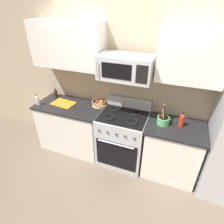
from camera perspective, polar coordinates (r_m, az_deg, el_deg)
ground_plane at (r=3.08m, az=-1.05°, el=-22.09°), size 16.00×16.00×0.00m
wall_back at (r=3.05m, az=6.01°, el=8.56°), size 8.00×0.10×2.60m
counter_left at (r=3.52m, az=-12.21°, el=-4.45°), size 1.19×0.63×0.91m
range_oven at (r=3.15m, az=3.27°, el=-8.01°), size 0.76×0.68×1.09m
counter_right at (r=3.09m, az=17.92°, el=-11.29°), size 0.83×0.63×0.91m
microwave at (r=2.59m, az=4.28°, el=13.62°), size 0.75×0.44×0.33m
upper_cabinets_left at (r=3.08m, az=-13.69°, el=19.57°), size 1.18×0.34×0.69m
upper_cabinets_right at (r=2.57m, az=23.69°, el=15.72°), size 0.82×0.34×0.69m
utensil_crock at (r=2.79m, az=15.60°, el=-2.44°), size 0.18×0.18×0.33m
fruit_basket at (r=3.18m, az=-4.07°, el=2.83°), size 0.25×0.25×0.10m
apple_loose at (r=3.18m, az=-3.41°, el=2.74°), size 0.08×0.08×0.08m
cutting_board at (r=3.35m, az=-14.84°, el=2.61°), size 0.42×0.29×0.02m
bottle_vinegar at (r=3.41m, az=-22.08°, el=3.46°), size 0.06×0.06×0.21m
bottle_hot_sauce at (r=2.80m, az=20.80°, el=-2.32°), size 0.07×0.07×0.23m
bottle_soy at (r=3.61m, az=-17.06°, el=5.68°), size 0.06×0.06×0.18m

